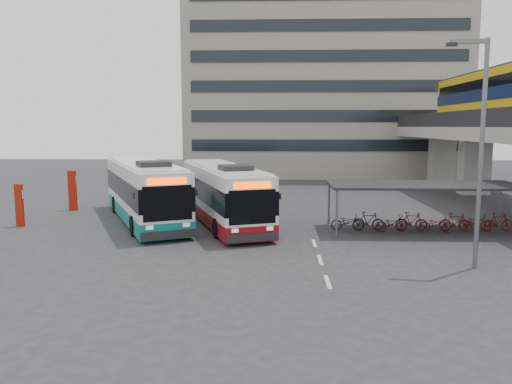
{
  "coord_description": "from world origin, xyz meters",
  "views": [
    {
      "loc": [
        0.53,
        -23.42,
        5.56
      ],
      "look_at": [
        -0.42,
        3.48,
        2.0
      ],
      "focal_mm": 35.0,
      "sensor_mm": 36.0,
      "label": 1
    }
  ],
  "objects_px": {
    "bus_main": "(223,194)",
    "lamp_post": "(479,140)",
    "pedestrian": "(243,225)",
    "bus_teal": "(144,192)"
  },
  "relations": [
    {
      "from": "bus_main",
      "to": "pedestrian",
      "type": "bearing_deg",
      "value": -91.72
    },
    {
      "from": "lamp_post",
      "to": "bus_main",
      "type": "bearing_deg",
      "value": 149.91
    },
    {
      "from": "bus_main",
      "to": "lamp_post",
      "type": "relative_size",
      "value": 1.39
    },
    {
      "from": "bus_teal",
      "to": "lamp_post",
      "type": "xyz_separation_m",
      "value": [
        15.48,
        -9.4,
        3.3
      ]
    },
    {
      "from": "bus_teal",
      "to": "pedestrian",
      "type": "distance_m",
      "value": 8.03
    },
    {
      "from": "pedestrian",
      "to": "lamp_post",
      "type": "bearing_deg",
      "value": -73.64
    },
    {
      "from": "bus_teal",
      "to": "pedestrian",
      "type": "relative_size",
      "value": 7.82
    },
    {
      "from": "bus_main",
      "to": "lamp_post",
      "type": "height_order",
      "value": "lamp_post"
    },
    {
      "from": "pedestrian",
      "to": "lamp_post",
      "type": "xyz_separation_m",
      "value": [
        9.34,
        -4.3,
        4.22
      ]
    },
    {
      "from": "bus_teal",
      "to": "pedestrian",
      "type": "xyz_separation_m",
      "value": [
        6.14,
        -5.09,
        -0.93
      ]
    }
  ]
}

